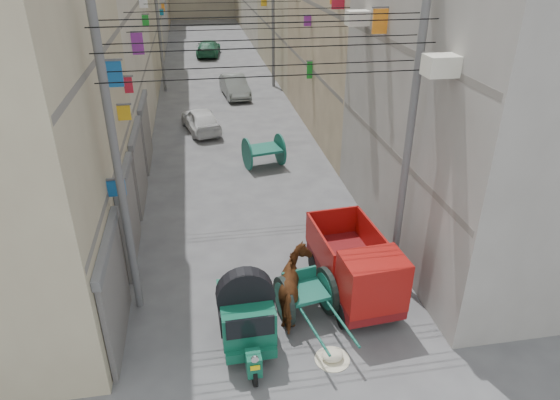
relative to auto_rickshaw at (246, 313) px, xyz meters
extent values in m
cube|color=#67615B|center=(-3.23, 4.01, 2.21)|extent=(0.25, 9.80, 0.18)
cube|color=#67615B|center=(-3.23, 4.01, 5.21)|extent=(0.25, 9.80, 0.18)
cube|color=#BEB5A3|center=(-7.11, 15.01, 5.01)|extent=(8.00, 12.00, 12.00)
cube|color=#67615B|center=(-3.23, 15.01, 2.21)|extent=(0.25, 11.76, 0.18)
cube|color=#67615B|center=(-3.23, 15.01, 5.21)|extent=(0.25, 11.76, 0.18)
cube|color=#67615B|center=(-3.23, 28.01, 2.21)|extent=(0.25, 13.72, 0.18)
cube|color=#67615B|center=(-3.23, 42.01, 2.21)|extent=(0.25, 13.72, 0.18)
cube|color=gray|center=(8.89, 4.01, 5.51)|extent=(8.00, 10.00, 13.00)
cube|color=#67615B|center=(5.01, 4.01, 2.21)|extent=(0.25, 9.80, 0.18)
cube|color=#67615B|center=(5.01, 4.01, 5.21)|extent=(0.25, 9.80, 0.18)
cube|color=tan|center=(8.89, 15.01, 5.01)|extent=(8.00, 12.00, 12.00)
cube|color=#67615B|center=(5.01, 15.01, 2.21)|extent=(0.25, 11.76, 0.18)
cube|color=#67615B|center=(5.01, 15.01, 5.21)|extent=(0.25, 11.76, 0.18)
cube|color=#67615B|center=(5.01, 28.01, 2.21)|extent=(0.25, 13.72, 0.18)
cube|color=#67615B|center=(5.01, 42.01, 2.21)|extent=(0.25, 13.72, 0.18)
cube|color=#515156|center=(-3.03, 0.81, 0.31)|extent=(0.12, 3.00, 2.60)
cube|color=#58585A|center=(-3.01, 0.81, 1.76)|extent=(0.18, 3.20, 0.25)
cube|color=#515156|center=(-3.03, 4.51, 0.31)|extent=(0.12, 3.00, 2.60)
cube|color=#58585A|center=(-3.01, 4.51, 1.76)|extent=(0.18, 3.20, 0.25)
cube|color=#515156|center=(-3.03, 8.21, 0.31)|extent=(0.12, 3.00, 2.60)
cube|color=#58585A|center=(-3.01, 8.21, 1.76)|extent=(0.18, 3.20, 0.25)
cube|color=#515156|center=(-3.03, 12.01, 0.31)|extent=(0.12, 3.00, 2.60)
cube|color=#58585A|center=(-3.01, 12.01, 1.76)|extent=(0.18, 3.20, 0.25)
cube|color=orange|center=(-2.98, 37.62, 2.63)|extent=(0.27, 0.08, 0.71)
cube|color=#16579D|center=(-2.89, 2.44, 2.36)|extent=(0.44, 0.08, 0.42)
cube|color=#7D2589|center=(-2.89, 11.80, 4.18)|extent=(0.45, 0.08, 0.84)
cube|color=gold|center=(-2.92, 5.77, 3.25)|extent=(0.38, 0.08, 0.44)
cube|color=gold|center=(4.67, 29.55, 3.86)|extent=(0.43, 0.08, 0.72)
cube|color=#0B6283|center=(-2.96, 34.08, 2.68)|extent=(0.31, 0.08, 0.44)
cube|color=#7D2589|center=(4.71, 15.03, 4.42)|extent=(0.35, 0.08, 0.45)
cube|color=#AB162B|center=(-2.97, 8.03, 3.51)|extent=(0.28, 0.08, 0.52)
cube|color=#198E25|center=(4.76, 14.52, 2.23)|extent=(0.26, 0.08, 0.80)
cube|color=#7D2589|center=(4.72, 5.38, 5.70)|extent=(0.34, 0.08, 0.55)
cube|color=#16579D|center=(-2.87, 4.56, 4.69)|extent=(0.47, 0.08, 0.67)
cube|color=white|center=(-2.91, 17.16, 5.15)|extent=(0.40, 0.08, 0.47)
cube|color=#198E25|center=(-2.95, 17.67, 4.25)|extent=(0.32, 0.08, 0.55)
cube|color=#AB162B|center=(4.65, 9.75, 5.74)|extent=(0.47, 0.08, 0.35)
cube|color=orange|center=(4.67, 5.29, 5.74)|extent=(0.44, 0.08, 0.69)
cube|color=#16579D|center=(-3.17, 2.01, 2.01)|extent=(0.10, 3.20, 0.80)
cube|color=#7D2589|center=(-3.17, 11.01, 2.01)|extent=(0.10, 3.20, 0.80)
cube|color=#AB162B|center=(-3.17, 23.01, 2.01)|extent=(0.10, 3.20, 0.80)
cube|color=#AB162B|center=(-3.17, 35.01, 2.01)|extent=(0.10, 3.20, 0.80)
cube|color=#AB162B|center=(4.95, 2.01, 2.01)|extent=(0.10, 3.20, 0.80)
cube|color=gold|center=(4.95, 11.01, 2.01)|extent=(0.10, 3.20, 0.80)
cube|color=#16579D|center=(4.95, 23.01, 2.01)|extent=(0.10, 3.20, 0.80)
cube|color=orange|center=(4.95, 35.01, 2.01)|extent=(0.10, 3.20, 0.80)
cube|color=beige|center=(4.54, 1.01, 5.41)|extent=(0.70, 0.55, 0.45)
cube|color=beige|center=(4.54, 7.01, 5.61)|extent=(0.70, 0.55, 0.45)
cylinder|color=#58585A|center=(-2.71, 2.01, 3.01)|extent=(0.20, 0.20, 8.00)
cylinder|color=#58585A|center=(4.49, 2.01, 3.01)|extent=(0.20, 0.20, 8.00)
cylinder|color=#58585A|center=(-2.71, 24.01, 3.01)|extent=(0.20, 0.20, 8.00)
cylinder|color=#58585A|center=(4.49, 24.01, 3.01)|extent=(0.20, 0.20, 8.00)
cylinder|color=black|center=(0.89, 1.51, 5.21)|extent=(7.40, 0.02, 0.02)
cylinder|color=black|center=(0.89, 1.51, 5.81)|extent=(7.40, 0.02, 0.02)
cylinder|color=black|center=(0.89, 1.51, 6.31)|extent=(7.40, 0.02, 0.02)
cylinder|color=black|center=(0.89, 2.51, 5.21)|extent=(7.40, 0.02, 0.02)
cylinder|color=black|center=(0.89, 2.51, 5.81)|extent=(7.40, 0.02, 0.02)
cylinder|color=black|center=(0.89, 2.51, 6.31)|extent=(7.40, 0.02, 0.02)
cylinder|color=black|center=(0.89, 8.01, 5.21)|extent=(7.40, 0.02, 0.02)
cylinder|color=black|center=(0.89, 8.01, 5.81)|extent=(7.40, 0.02, 0.02)
cylinder|color=black|center=(0.89, 16.01, 5.21)|extent=(7.40, 0.02, 0.02)
cylinder|color=black|center=(0.03, -1.22, -0.73)|extent=(0.13, 0.53, 0.53)
cylinder|color=black|center=(-0.53, 0.56, -0.73)|extent=(0.13, 0.53, 0.53)
cylinder|color=black|center=(0.51, 0.59, -0.73)|extent=(0.13, 0.53, 0.53)
cube|color=#0D4D37|center=(0.00, 0.01, -0.54)|extent=(1.22, 1.82, 0.26)
cube|color=#0D4D37|center=(0.03, -1.17, -0.42)|extent=(0.34, 0.43, 0.52)
cylinder|color=silver|center=(0.03, -1.39, -0.09)|extent=(0.17, 0.05, 0.17)
cube|color=yellow|center=(0.03, -1.40, -0.33)|extent=(0.21, 0.03, 0.11)
cube|color=#0D4D37|center=(0.00, 0.06, 0.00)|extent=(1.26, 1.63, 0.90)
cube|color=black|center=(0.02, -0.76, 0.24)|extent=(1.09, 0.08, 0.52)
cube|color=black|center=(-0.62, 0.04, 0.10)|extent=(0.06, 1.13, 0.61)
cube|color=black|center=(0.62, 0.07, 0.10)|extent=(0.06, 1.13, 0.61)
cube|color=white|center=(0.02, -0.79, -0.47)|extent=(1.18, 0.07, 0.06)
cylinder|color=black|center=(1.04, 0.71, -0.35)|extent=(0.38, 1.29, 1.29)
cylinder|color=#125142|center=(1.04, 0.71, -0.35)|extent=(0.34, 1.01, 1.00)
cylinder|color=#58585A|center=(1.04, 0.71, -0.35)|extent=(0.23, 0.20, 0.17)
cylinder|color=black|center=(2.21, 0.94, -0.35)|extent=(0.38, 1.29, 1.29)
cylinder|color=#125142|center=(2.21, 0.94, -0.35)|extent=(0.34, 1.01, 1.00)
cylinder|color=#58585A|center=(2.21, 0.94, -0.35)|extent=(0.23, 0.20, 0.17)
cylinder|color=#58585A|center=(1.63, 0.83, -0.35)|extent=(1.23, 0.31, 0.07)
cube|color=#125142|center=(1.63, 0.83, -0.18)|extent=(1.14, 1.17, 0.09)
cube|color=#125142|center=(1.54, 1.28, 0.02)|extent=(0.96, 0.25, 0.32)
cylinder|color=#125142|center=(1.49, -0.37, -0.25)|extent=(0.46, 2.09, 0.06)
cylinder|color=#125142|center=(2.21, -0.23, -0.25)|extent=(0.46, 2.09, 0.06)
cylinder|color=black|center=(2.49, 0.26, -0.64)|extent=(0.25, 0.72, 0.71)
cylinder|color=black|center=(2.30, 2.61, -0.64)|extent=(0.25, 0.72, 0.71)
cylinder|color=black|center=(3.87, 0.37, -0.64)|extent=(0.25, 0.72, 0.71)
cylinder|color=black|center=(3.69, 2.72, -0.64)|extent=(0.25, 0.72, 0.71)
cube|color=#600D0F|center=(3.09, 1.49, -0.40)|extent=(1.82, 3.64, 0.37)
cube|color=maroon|center=(3.19, 0.26, 0.35)|extent=(1.63, 1.24, 1.34)
cube|color=black|center=(3.22, -0.24, 0.45)|extent=(1.39, 0.17, 0.59)
cube|color=#600D0F|center=(3.04, 2.07, -0.11)|extent=(1.79, 2.47, 0.13)
cube|color=maroon|center=(2.26, 2.01, 0.35)|extent=(0.25, 2.35, 0.91)
cube|color=maroon|center=(3.82, 2.14, 0.35)|extent=(0.25, 2.35, 0.91)
cube|color=maroon|center=(2.95, 3.23, 0.35)|extent=(1.60, 0.19, 0.91)
cylinder|color=#125142|center=(1.19, 10.52, -0.29)|extent=(0.35, 1.39, 1.40)
cylinder|color=#125142|center=(2.67, 10.82, -0.29)|extent=(0.35, 1.39, 1.40)
cube|color=#125142|center=(1.93, 10.67, -0.16)|extent=(1.56, 1.43, 0.11)
cylinder|color=#58585A|center=(1.93, 10.67, -0.29)|extent=(1.55, 0.40, 0.09)
ellipsoid|color=beige|center=(1.93, -0.82, -0.86)|extent=(0.52, 0.42, 0.26)
imported|color=maroon|center=(1.40, 0.96, -0.15)|extent=(1.25, 2.12, 1.68)
imported|color=silver|center=(-0.63, 15.74, -0.37)|extent=(2.23, 3.89, 1.24)
imported|color=slate|center=(1.68, 21.99, -0.34)|extent=(1.76, 4.04, 1.29)
imported|color=#20603F|center=(0.59, 34.85, -0.34)|extent=(2.37, 4.66, 1.29)
camera|label=1|loc=(-0.76, -9.20, 7.84)|focal=32.00mm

